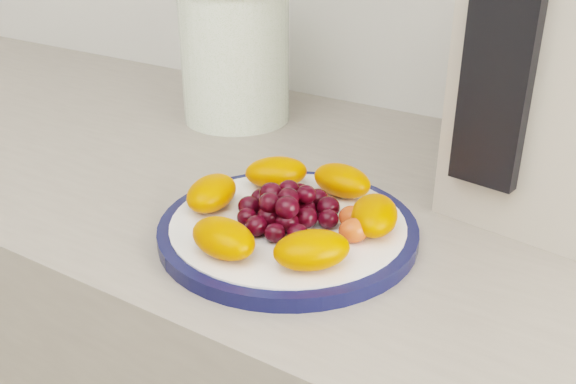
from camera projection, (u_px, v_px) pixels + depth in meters
The scene contains 5 objects.
plate_rim at pixel (288, 230), 0.65m from camera, with size 0.26×0.26×0.01m, color #0E123A.
plate_face at pixel (288, 229), 0.65m from camera, with size 0.24×0.24×0.02m, color white.
canister at pixel (235, 57), 0.94m from camera, with size 0.16×0.16×0.19m, color #3E7412.
appliance_panel at pixel (503, 39), 0.58m from camera, with size 0.07×0.02×0.28m, color black.
fruit_plate at pixel (293, 207), 0.64m from camera, with size 0.23×0.23×0.04m.
Camera 1 is at (0.30, 0.59, 1.23)m, focal length 40.00 mm.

